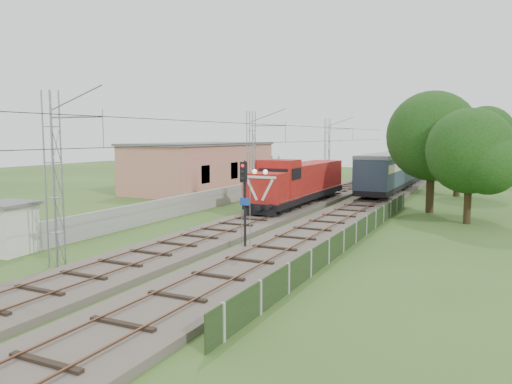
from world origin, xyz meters
The scene contains 15 objects.
ground centered at (0.00, 0.00, 0.00)m, with size 140.00×140.00×0.00m, color #30541F.
track_main centered at (0.00, 7.00, 0.18)m, with size 4.20×70.00×0.45m.
track_side centered at (5.00, 20.00, 0.18)m, with size 4.20×80.00×0.45m.
catenary centered at (-2.95, 12.00, 4.05)m, with size 3.31×70.00×8.00m.
boundary_wall centered at (-6.50, 12.00, 0.75)m, with size 0.25×40.00×1.50m, color #9E9E99.
station_building centered at (-15.00, 24.00, 2.63)m, with size 8.40×20.40×5.22m.
fence centered at (8.00, 3.00, 0.60)m, with size 0.12×32.00×1.20m.
locomotive centered at (0.00, 15.15, 2.13)m, with size 2.80×16.01×4.07m.
coach_rake centered at (5.00, 65.43, 2.57)m, with size 3.11×92.71×3.59m.
signal_post centered at (3.39, -1.65, 3.25)m, with size 0.52×0.41×4.73m.
relay_hut centered at (-7.40, -7.14, 1.33)m, with size 2.78×2.78×2.64m.
tree_a centered at (10.41, 16.75, 5.90)m, with size 7.30×6.95×9.46m.
tree_b centered at (13.34, 12.47, 4.92)m, with size 6.08×5.79×7.88m.
tree_c centered at (11.53, 28.81, 5.17)m, with size 6.39×6.09×8.29m.
tree_d centered at (13.51, 45.33, 6.08)m, with size 7.52×7.16×9.75m.
Camera 1 is at (14.95, -24.15, 5.99)m, focal length 35.00 mm.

